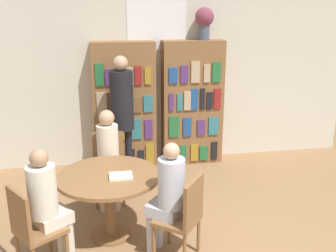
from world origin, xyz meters
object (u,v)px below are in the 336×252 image
bookshelf_right (192,103)px  seated_reader_right (168,193)px  reading_table (109,186)px  bookshelf_left (125,106)px  chair_left_side (109,164)px  chair_far_side (184,215)px  flower_vase (204,20)px  seated_reader_back (48,201)px  chair_near_camera (32,227)px  seated_reader_left (108,153)px  librarian_standing (122,105)px

bookshelf_right → seated_reader_right: 2.58m
bookshelf_right → reading_table: (-1.39, -2.00, -0.37)m
bookshelf_left → chair_left_side: size_ratio=2.19×
bookshelf_right → chair_far_side: size_ratio=2.19×
flower_vase → chair_far_side: flower_vase is taller
bookshelf_right → seated_reader_back: (-1.97, -2.40, -0.27)m
chair_near_camera → seated_reader_right: 1.31m
chair_near_camera → seated_reader_back: seated_reader_back is taller
chair_far_side → chair_near_camera: bearing=126.0°
seated_reader_right → reading_table: bearing=90.0°
flower_vase → seated_reader_left: (-1.53, -1.29, -1.53)m
reading_table → chair_far_side: bearing=-37.4°
chair_left_side → seated_reader_back: size_ratio=0.72×
librarian_standing → reading_table: bearing=-99.5°
chair_far_side → seated_reader_right: 0.27m
chair_near_camera → chair_left_side: 1.59m
chair_near_camera → chair_far_side: bearing=54.0°
bookshelf_left → chair_far_side: bookshelf_left is taller
bookshelf_left → chair_left_side: (-0.29, -1.11, -0.48)m
flower_vase → chair_far_side: size_ratio=0.54×
bookshelf_right → chair_far_side: 2.67m
reading_table → chair_near_camera: 0.90m
reading_table → chair_near_camera: (-0.73, -0.51, -0.11)m
reading_table → seated_reader_left: bearing=88.6°
flower_vase → reading_table: size_ratio=0.43×
bookshelf_right → chair_near_camera: (-2.12, -2.50, -0.48)m
flower_vase → chair_near_camera: flower_vase is taller
librarian_standing → seated_reader_left: bearing=-106.6°
seated_reader_back → librarian_standing: size_ratio=0.68×
reading_table → seated_reader_right: 0.72m
bookshelf_right → reading_table: bookshelf_right is taller
reading_table → bookshelf_right: bearing=55.2°
reading_table → flower_vase: bearing=52.2°
chair_far_side → reading_table: bearing=90.0°
chair_left_side → seated_reader_left: 0.28m
bookshelf_right → chair_far_side: bookshelf_right is taller
bookshelf_left → seated_reader_right: bearing=-84.2°
reading_table → seated_reader_right: (0.56, -0.43, 0.09)m
bookshelf_left → chair_near_camera: bearing=-112.7°
chair_far_side → librarian_standing: size_ratio=0.49×
bookshelf_left → seated_reader_back: 2.58m
flower_vase → chair_far_side: 3.20m
seated_reader_back → bookshelf_left: bearing=124.8°
flower_vase → librarian_standing: size_ratio=0.26×
reading_table → seated_reader_back: size_ratio=0.90×
seated_reader_right → seated_reader_back: size_ratio=0.99×
flower_vase → seated_reader_right: flower_vase is taller
bookshelf_right → chair_left_side: size_ratio=2.19×
bookshelf_left → seated_reader_back: (-0.90, -2.40, -0.27)m
chair_near_camera → chair_left_side: size_ratio=1.00×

